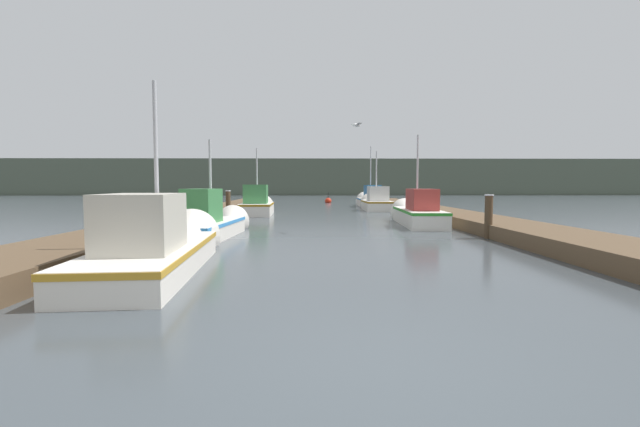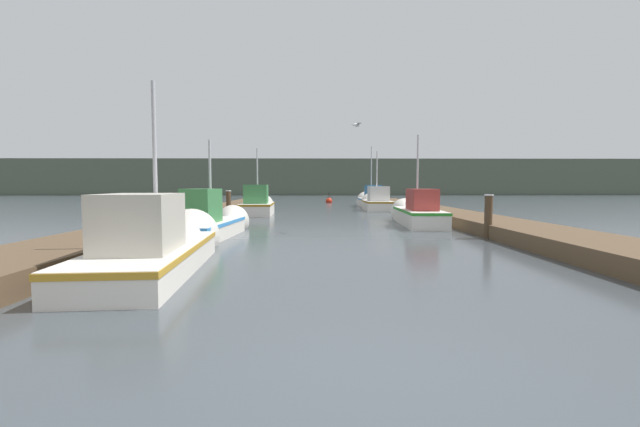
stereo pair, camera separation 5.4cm
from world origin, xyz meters
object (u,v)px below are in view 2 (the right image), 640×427
fishing_boat_2 (416,212)px  fishing_boat_5 (371,200)px  fishing_boat_4 (376,202)px  seagull_1 (356,125)px  fishing_boat_3 (258,205)px  mooring_piling_1 (488,216)px  channel_buoy (329,201)px  fishing_boat_0 (162,245)px  mooring_piling_0 (229,204)px  fishing_boat_1 (212,223)px

fishing_boat_2 → fishing_boat_5: (0.05, 14.91, 0.01)m
fishing_boat_4 → seagull_1: (-2.66, -13.52, 3.20)m
fishing_boat_3 → seagull_1: bearing=-65.1°
fishing_boat_5 → seagull_1: (-2.94, -18.26, 3.20)m
fishing_boat_3 → mooring_piling_1: size_ratio=3.32×
fishing_boat_2 → seagull_1: (-2.88, -3.35, 3.22)m
fishing_boat_5 → channel_buoy: (-3.01, 6.51, -0.33)m
fishing_boat_0 → fishing_boat_5: fishing_boat_5 is taller
fishing_boat_3 → mooring_piling_1: fishing_boat_3 is taller
mooring_piling_0 → seagull_1: (5.89, -7.41, 3.01)m
seagull_1 → fishing_boat_3: bearing=-177.1°
fishing_boat_3 → seagull_1: seagull_1 is taller
fishing_boat_4 → fishing_boat_5: (0.27, 4.75, 0.00)m
fishing_boat_4 → channel_buoy: fishing_boat_4 is taller
fishing_boat_2 → fishing_boat_1: bearing=-147.0°
fishing_boat_3 → fishing_boat_4: (7.26, 4.40, -0.03)m
fishing_boat_5 → mooring_piling_0: (-8.82, -10.85, 0.19)m
fishing_boat_5 → seagull_1: size_ratio=11.22×
fishing_boat_2 → fishing_boat_3: (-7.48, 5.76, 0.04)m
fishing_boat_4 → fishing_boat_2: bearing=-88.2°
fishing_boat_2 → fishing_boat_4: (-0.22, 10.17, 0.01)m
channel_buoy → fishing_boat_3: bearing=-106.1°
fishing_boat_2 → fishing_boat_4: bearing=94.3°
fishing_boat_0 → mooring_piling_0: (-1.33, 13.46, 0.26)m
fishing_boat_1 → fishing_boat_5: (7.66, 19.30, 0.06)m
fishing_boat_0 → fishing_boat_2: size_ratio=0.98×
mooring_piling_1 → seagull_1: size_ratio=2.48×
fishing_boat_1 → channel_buoy: bearing=83.7°
fishing_boat_0 → mooring_piling_1: fishing_boat_0 is taller
fishing_boat_1 → fishing_boat_2: 8.78m
fishing_boat_1 → fishing_boat_3: fishing_boat_3 is taller
fishing_boat_0 → fishing_boat_2: 11.99m
fishing_boat_0 → fishing_boat_5: bearing=68.4°
fishing_boat_5 → mooring_piling_0: fishing_boat_5 is taller
fishing_boat_0 → fishing_boat_4: bearing=65.3°
mooring_piling_0 → seagull_1: seagull_1 is taller
fishing_boat_3 → fishing_boat_0: bearing=-91.7°
fishing_boat_0 → seagull_1: seagull_1 is taller
fishing_boat_0 → fishing_boat_1: (-0.17, 5.02, 0.01)m
fishing_boat_3 → fishing_boat_4: bearing=29.4°
channel_buoy → seagull_1: bearing=-89.8°
fishing_boat_3 → fishing_boat_2: bearing=-39.5°
seagull_1 → mooring_piling_0: bearing=-165.4°
seagull_1 → fishing_boat_2: bearing=115.5°
fishing_boat_0 → channel_buoy: (4.48, 30.82, -0.26)m
channel_buoy → fishing_boat_5: bearing=-65.2°
fishing_boat_1 → fishing_boat_4: 16.32m
channel_buoy → seagull_1: seagull_1 is taller
fishing_boat_4 → mooring_piling_1: (1.24, -15.27, 0.19)m
fishing_boat_1 → fishing_boat_4: size_ratio=1.08×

